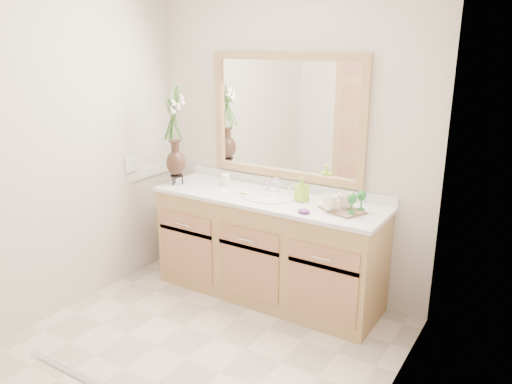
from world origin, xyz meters
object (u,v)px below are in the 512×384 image
Objects in this scene: flower_vase at (174,122)px; soap_bottle at (302,190)px; tray at (342,210)px; tumbler at (226,180)px.

flower_vase reaches higher than soap_bottle.
soap_bottle is at bearing -165.24° from tray.
tumbler is at bearing -165.11° from soap_bottle.
tray is at bearing -4.46° from tumbler.
tumbler is (0.37, 0.18, -0.47)m from flower_vase.
flower_vase reaches higher than tumbler.
flower_vase is at bearing -155.13° from soap_bottle.
tumbler is 0.58× the size of soap_bottle.
flower_vase is 1.17m from soap_bottle.
tray is (1.06, -0.08, -0.04)m from tumbler.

